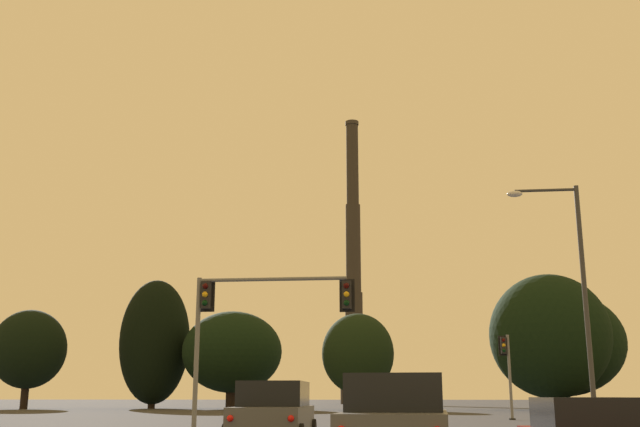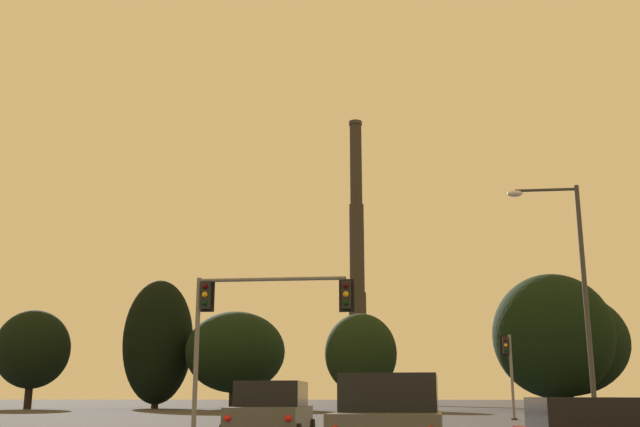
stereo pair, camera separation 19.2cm
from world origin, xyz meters
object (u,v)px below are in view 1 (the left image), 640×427
(suv_left_lane_front, at_px, (274,416))
(street_lamp, at_px, (574,281))
(traffic_light_overhead_left, at_px, (250,312))
(suv_center_lane_second, at_px, (397,425))
(smokestack, at_px, (354,287))
(traffic_light_far_right, at_px, (507,363))

(suv_left_lane_front, distance_m, street_lamp, 14.89)
(traffic_light_overhead_left, bearing_deg, suv_left_lane_front, -71.86)
(suv_left_lane_front, xyz_separation_m, suv_center_lane_second, (3.57, -6.75, 0.00))
(suv_left_lane_front, bearing_deg, street_lamp, 38.57)
(street_lamp, relative_size, smokestack, 0.18)
(traffic_light_overhead_left, relative_size, street_lamp, 0.62)
(traffic_light_overhead_left, bearing_deg, street_lamp, 13.25)
(suv_left_lane_front, xyz_separation_m, traffic_light_far_right, (10.24, 27.24, 2.55))
(suv_left_lane_front, xyz_separation_m, street_lamp, (10.67, 9.06, 5.06))
(traffic_light_far_right, xyz_separation_m, smokestack, (-15.36, 90.01, 17.76))
(suv_left_lane_front, xyz_separation_m, smokestack, (-5.13, 117.25, 20.31))
(street_lamp, bearing_deg, traffic_light_overhead_left, -166.75)
(traffic_light_far_right, bearing_deg, traffic_light_overhead_left, -120.02)
(street_lamp, bearing_deg, traffic_light_far_right, 91.37)
(traffic_light_far_right, bearing_deg, smokestack, 99.69)
(suv_left_lane_front, relative_size, traffic_light_overhead_left, 0.80)
(traffic_light_far_right, height_order, smokestack, smokestack)
(suv_left_lane_front, bearing_deg, smokestack, 90.74)
(suv_center_lane_second, height_order, smokestack, smokestack)
(suv_left_lane_front, height_order, suv_center_lane_second, same)
(suv_left_lane_front, height_order, smokestack, smokestack)
(smokestack, bearing_deg, traffic_light_far_right, -80.31)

